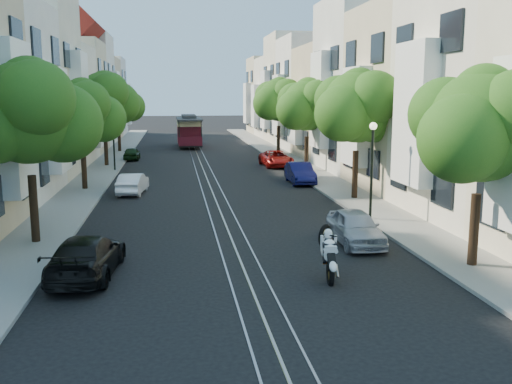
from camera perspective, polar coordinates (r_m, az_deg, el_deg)
name	(u,v)px	position (r m, az deg, el deg)	size (l,w,h in m)	color
ground	(200,161)	(47.66, -5.66, 3.15)	(200.00, 200.00, 0.00)	black
sidewalk_east	(285,158)	(48.51, 2.94, 3.37)	(2.50, 80.00, 0.12)	gray
sidewalk_west	(110,161)	(47.89, -14.37, 2.99)	(2.50, 80.00, 0.12)	gray
rail_left	(193,161)	(47.64, -6.32, 3.15)	(0.06, 80.00, 0.02)	gray
rail_slot	(200,160)	(47.66, -5.66, 3.16)	(0.06, 80.00, 0.02)	gray
rail_right	(206,160)	(47.69, -5.00, 3.17)	(0.06, 80.00, 0.02)	gray
lane_line	(200,161)	(47.66, -5.66, 3.15)	(0.08, 80.00, 0.01)	tan
townhouses_east	(340,97)	(49.23, 8.37, 9.35)	(7.75, 72.00, 12.00)	beige
townhouses_west	(47,99)	(48.22, -20.16, 8.73)	(7.75, 72.00, 11.76)	silver
tree_e_a	(483,129)	(18.80, 21.75, 5.83)	(4.72, 3.87, 6.27)	black
tree_e_b	(358,108)	(29.79, 10.19, 8.22)	(4.93, 4.08, 6.68)	black
tree_e_c	(308,107)	(40.38, 5.23, 8.51)	(4.84, 3.99, 6.52)	black
tree_e_d	(279,101)	(51.14, 2.35, 9.10)	(5.01, 4.16, 6.85)	black
tree_w_a	(29,115)	(21.88, -21.73, 7.18)	(4.93, 4.08, 6.68)	black
tree_w_b	(82,113)	(33.67, -16.99, 7.54)	(4.72, 3.87, 6.27)	black
tree_w_c	(105,99)	(44.56, -14.91, 8.95)	(5.13, 4.28, 7.09)	black
tree_w_d	(118,103)	(55.51, -13.59, 8.62)	(4.84, 3.99, 6.52)	black
lamp_east	(372,156)	(24.90, 11.55, 3.54)	(0.32, 0.32, 4.16)	black
lamp_west	(113,132)	(41.60, -14.08, 5.88)	(0.32, 0.32, 4.16)	black
sportbike_rider	(328,251)	(17.14, 7.25, -5.87)	(0.67, 1.93, 1.59)	black
cable_car	(189,130)	(60.08, -6.72, 6.22)	(2.56, 7.95, 3.05)	black
parked_car_e_near	(355,227)	(21.31, 9.91, -3.48)	(1.49, 3.71, 1.27)	#AAACB6
parked_car_e_mid	(300,173)	(35.38, 4.42, 1.91)	(1.35, 3.88, 1.28)	#0D0F45
parked_car_e_far	(276,159)	(43.50, 2.02, 3.36)	(2.01, 4.36, 1.21)	maroon
parked_car_w_near	(87,256)	(18.05, -16.58, -6.16)	(1.78, 4.37, 1.27)	black
parked_car_w_mid	(133,183)	(32.30, -12.22, 0.85)	(1.21, 3.48, 1.15)	white
parked_car_w_far	(132,154)	(48.89, -12.32, 3.77)	(1.26, 3.13, 1.07)	black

